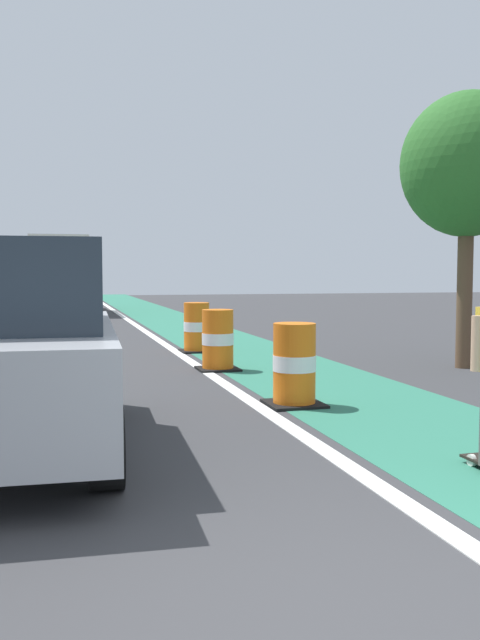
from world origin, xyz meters
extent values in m
plane|color=#38383A|center=(0.00, 0.00, 0.00)|extent=(100.00, 100.00, 0.00)
cube|color=#2D755B|center=(2.40, 12.00, 0.00)|extent=(2.50, 80.00, 0.01)
cube|color=silver|center=(0.90, 12.00, 0.01)|extent=(0.20, 80.00, 0.01)
cylinder|color=silver|center=(1.98, 2.43, 0.06)|extent=(0.04, 0.11, 0.11)
cylinder|color=tan|center=(1.83, 2.17, 1.15)|extent=(0.09, 0.09, 0.48)
cube|color=#9EA0A5|center=(-2.01, 4.09, 0.79)|extent=(2.05, 4.68, 0.90)
cube|color=#232D38|center=(-2.01, 4.09, 1.64)|extent=(1.75, 2.92, 0.80)
cylinder|color=black|center=(-1.13, 5.47, 0.34)|extent=(0.31, 0.69, 0.68)
cylinder|color=black|center=(-1.26, 2.62, 0.34)|extent=(0.31, 0.69, 0.68)
cylinder|color=orange|center=(1.39, 5.54, 0.25)|extent=(0.56, 0.56, 0.42)
cylinder|color=white|center=(1.39, 5.54, 0.57)|extent=(0.57, 0.57, 0.21)
cylinder|color=orange|center=(1.39, 5.54, 0.88)|extent=(0.56, 0.56, 0.42)
cube|color=black|center=(1.39, 5.54, 0.02)|extent=(0.73, 0.73, 0.04)
cylinder|color=orange|center=(1.16, 9.00, 0.25)|extent=(0.56, 0.56, 0.42)
cylinder|color=white|center=(1.16, 9.00, 0.57)|extent=(0.57, 0.57, 0.21)
cylinder|color=orange|center=(1.16, 9.00, 0.88)|extent=(0.56, 0.56, 0.42)
cube|color=black|center=(1.16, 9.00, 0.02)|extent=(0.73, 0.73, 0.04)
cylinder|color=orange|center=(1.35, 11.85, 0.25)|extent=(0.56, 0.56, 0.42)
cylinder|color=white|center=(1.35, 11.85, 0.57)|extent=(0.57, 0.57, 0.21)
cylinder|color=orange|center=(1.35, 11.85, 0.88)|extent=(0.56, 0.56, 0.42)
cube|color=black|center=(1.35, 11.85, 0.02)|extent=(0.73, 0.73, 0.04)
cube|color=silver|center=(-1.48, 27.28, 1.98)|extent=(2.34, 5.62, 2.50)
cube|color=#B21E19|center=(-1.45, 31.13, 1.53)|extent=(2.22, 1.92, 2.10)
cylinder|color=black|center=(-2.48, 30.94, 0.48)|extent=(0.31, 0.96, 0.96)
cylinder|color=black|center=(-0.42, 30.92, 0.48)|extent=(0.31, 0.96, 0.96)
cylinder|color=black|center=(-2.52, 25.89, 0.48)|extent=(0.31, 0.96, 0.96)
cylinder|color=black|center=(-0.46, 25.87, 0.48)|extent=(0.31, 0.96, 0.96)
cylinder|color=brown|center=(5.59, 8.10, 1.30)|extent=(0.28, 0.28, 2.60)
ellipsoid|color=#2D6B28|center=(5.59, 8.10, 3.70)|extent=(2.40, 2.40, 2.60)
camera|label=1|loc=(-1.63, -2.91, 1.76)|focal=38.40mm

